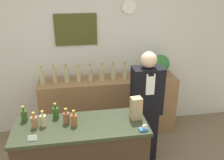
{
  "coord_description": "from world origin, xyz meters",
  "views": [
    {
      "loc": [
        -0.33,
        -1.83,
        2.45
      ],
      "look_at": [
        0.16,
        1.11,
        1.19
      ],
      "focal_mm": 40.0,
      "sensor_mm": 36.0,
      "label": 1
    }
  ],
  "objects_px": {
    "tape_dispenser": "(144,129)",
    "shopkeeper": "(146,108)",
    "potted_plant": "(160,65)",
    "paper_bag": "(136,108)"
  },
  "relations": [
    {
      "from": "potted_plant",
      "to": "paper_bag",
      "type": "distance_m",
      "value": 1.37
    },
    {
      "from": "potted_plant",
      "to": "shopkeeper",
      "type": "bearing_deg",
      "value": -120.98
    },
    {
      "from": "shopkeeper",
      "to": "paper_bag",
      "type": "xyz_separation_m",
      "value": [
        -0.27,
        -0.46,
        0.28
      ]
    },
    {
      "from": "shopkeeper",
      "to": "potted_plant",
      "type": "height_order",
      "value": "shopkeeper"
    },
    {
      "from": "tape_dispenser",
      "to": "shopkeeper",
      "type": "bearing_deg",
      "value": 71.2
    },
    {
      "from": "tape_dispenser",
      "to": "paper_bag",
      "type": "bearing_deg",
      "value": 95.48
    },
    {
      "from": "shopkeeper",
      "to": "potted_plant",
      "type": "bearing_deg",
      "value": 59.02
    },
    {
      "from": "shopkeeper",
      "to": "paper_bag",
      "type": "bearing_deg",
      "value": -120.12
    },
    {
      "from": "paper_bag",
      "to": "tape_dispenser",
      "type": "xyz_separation_m",
      "value": [
        0.02,
        -0.25,
        -0.11
      ]
    },
    {
      "from": "potted_plant",
      "to": "tape_dispenser",
      "type": "relative_size",
      "value": 3.93
    }
  ]
}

